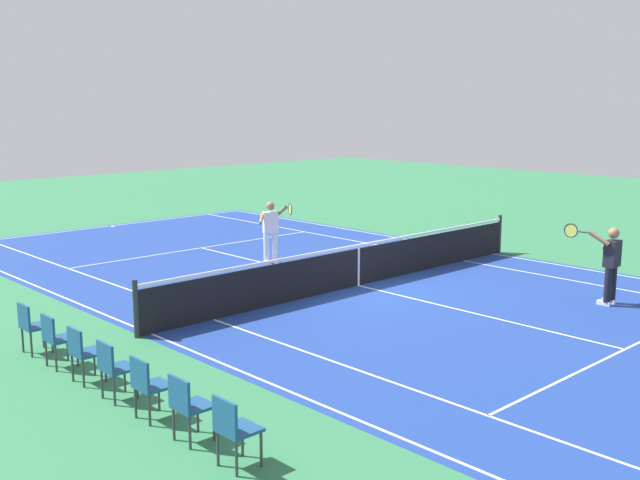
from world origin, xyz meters
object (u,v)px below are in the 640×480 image
(tennis_ball, at_px, (325,260))
(spectator_chair_1, at_px, (188,403))
(tennis_player_far, at_px, (610,261))
(spectator_chair_0, at_px, (233,427))
(spectator_chair_5, at_px, (56,336))
(spectator_chair_3, at_px, (113,366))
(spectator_chair_4, at_px, (83,350))
(tennis_player_near, at_px, (271,229))
(spectator_chair_6, at_px, (31,324))
(tennis_net, at_px, (358,265))
(spectator_chair_2, at_px, (148,383))

(tennis_ball, bearing_deg, spectator_chair_1, 127.53)
(tennis_player_far, height_order, spectator_chair_0, tennis_player_far)
(spectator_chair_5, bearing_deg, spectator_chair_1, 180.00)
(spectator_chair_3, height_order, spectator_chair_5, same)
(spectator_chair_5, bearing_deg, spectator_chair_4, 180.00)
(tennis_player_near, xyz_separation_m, spectator_chair_0, (-8.55, 7.67, -0.41))
(spectator_chair_4, bearing_deg, tennis_player_far, -108.09)
(tennis_player_near, height_order, spectator_chair_1, tennis_player_near)
(tennis_ball, bearing_deg, tennis_player_far, -169.99)
(tennis_player_far, bearing_deg, spectator_chair_5, 67.25)
(spectator_chair_6, bearing_deg, spectator_chair_0, 180.00)
(tennis_net, distance_m, spectator_chair_4, 7.68)
(spectator_chair_5, bearing_deg, tennis_net, -86.07)
(tennis_player_far, distance_m, spectator_chair_5, 11.04)
(spectator_chair_6, bearing_deg, spectator_chair_3, 180.00)
(spectator_chair_1, height_order, spectator_chair_3, same)
(spectator_chair_2, distance_m, spectator_chair_4, 1.89)
(spectator_chair_2, bearing_deg, spectator_chair_3, 0.00)
(spectator_chair_2, bearing_deg, spectator_chair_1, 180.00)
(tennis_net, distance_m, spectator_chair_3, 7.91)
(spectator_chair_3, xyz_separation_m, spectator_chair_5, (1.89, 0.00, 0.00))
(tennis_player_near, distance_m, tennis_player_far, 8.48)
(spectator_chair_1, xyz_separation_m, spectator_chair_5, (3.77, 0.00, 0.00))
(spectator_chair_4, xyz_separation_m, spectator_chair_6, (1.89, 0.00, 0.00))
(tennis_ball, relative_size, spectator_chair_1, 0.08)
(spectator_chair_4, height_order, spectator_chair_5, same)
(spectator_chair_1, relative_size, spectator_chair_2, 1.00)
(spectator_chair_0, bearing_deg, spectator_chair_6, 0.00)
(tennis_player_near, height_order, tennis_player_far, same)
(tennis_net, bearing_deg, tennis_player_near, -2.27)
(spectator_chair_4, bearing_deg, spectator_chair_1, 180.00)
(spectator_chair_1, xyz_separation_m, spectator_chair_2, (0.94, 0.00, 0.00))
(spectator_chair_3, relative_size, spectator_chair_4, 1.00)
(tennis_player_near, height_order, tennis_ball, tennis_player_near)
(spectator_chair_0, bearing_deg, spectator_chair_3, 0.00)
(spectator_chair_0, xyz_separation_m, spectator_chair_3, (2.83, 0.00, 0.00))
(spectator_chair_6, bearing_deg, spectator_chair_2, 180.00)
(tennis_net, relative_size, spectator_chair_1, 13.30)
(tennis_net, bearing_deg, spectator_chair_5, 93.93)
(spectator_chair_0, height_order, spectator_chair_6, same)
(spectator_chair_2, bearing_deg, tennis_ball, -56.50)
(spectator_chair_4, xyz_separation_m, spectator_chair_5, (0.94, 0.00, 0.00))
(tennis_player_near, xyz_separation_m, tennis_ball, (-0.78, -1.21, -0.90))
(spectator_chair_1, relative_size, spectator_chair_6, 1.00)
(spectator_chair_1, distance_m, spectator_chair_4, 2.83)
(tennis_player_far, distance_m, spectator_chair_0, 10.19)
(tennis_player_far, xyz_separation_m, spectator_chair_2, (1.44, 10.17, -0.41))
(spectator_chair_0, xyz_separation_m, spectator_chair_5, (4.71, 0.00, 0.00))
(spectator_chair_3, bearing_deg, tennis_net, -72.31)
(spectator_chair_3, bearing_deg, tennis_player_far, -103.17)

